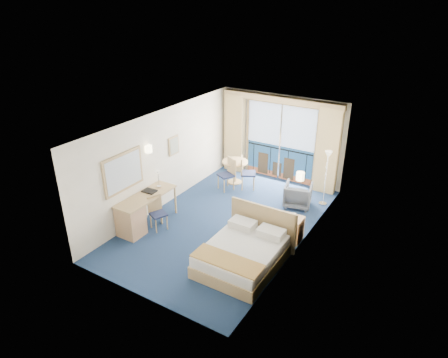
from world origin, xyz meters
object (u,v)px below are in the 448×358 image
armchair (298,195)px  floor_lamp (327,165)px  table_chair_b (228,172)px  bed (244,253)px  desk_chair (157,210)px  nightstand (292,229)px  table_chair_a (245,171)px  round_table (235,166)px  desk (134,216)px

armchair → floor_lamp: bearing=-155.2°
table_chair_b → bed: bearing=-27.8°
bed → floor_lamp: size_ratio=1.23×
desk_chair → table_chair_b: (0.39, 2.83, 0.06)m
bed → nightstand: bearing=70.1°
armchair → table_chair_a: table_chair_a is taller
table_chair_a → desk_chair: bearing=137.6°
nightstand → table_chair_b: 3.16m
armchair → round_table: (-2.25, 0.40, 0.21)m
desk_chair → armchair: bearing=-17.4°
desk → desk_chair: (0.32, 0.47, 0.04)m
round_table → floor_lamp: bearing=1.3°
floor_lamp → desk_chair: bearing=-133.2°
desk → round_table: size_ratio=2.20×
nightstand → table_chair_b: bearing=149.8°
nightstand → table_chair_a: (-2.31, 1.89, 0.26)m
table_chair_a → floor_lamp: bearing=-112.3°
nightstand → desk: (-3.44, -1.72, 0.15)m
table_chair_a → table_chair_b: table_chair_a is taller
nightstand → desk: 3.85m
desk_chair → table_chair_b: 2.86m
desk → table_chair_b: (0.71, 3.30, 0.10)m
desk → round_table: 3.84m
armchair → table_chair_a: size_ratio=0.73×
armchair → table_chair_b: table_chair_b is taller
floor_lamp → desk: 5.25m
nightstand → armchair: 1.75m
armchair → table_chair_b: size_ratio=0.76×
armchair → nightstand: bearing=94.0°
nightstand → table_chair_a: 3.00m
bed → round_table: 4.18m
nightstand → desk_chair: (-3.12, -1.25, 0.19)m
floor_lamp → nightstand: bearing=-91.6°
nightstand → desk_chair: size_ratio=0.70×
bed → table_chair_b: 3.76m
floor_lamp → round_table: (-2.83, -0.06, -0.67)m
table_chair_b → armchair: bearing=28.4°
armchair → table_chair_b: (-2.20, -0.08, 0.21)m
bed → round_table: bed is taller
round_table → table_chair_b: (0.05, -0.48, 0.01)m
bed → table_chair_a: bed is taller
desk_chair → table_chair_b: bearing=16.4°
table_chair_a → table_chair_b: 0.52m
bed → desk_chair: bed is taller
desk_chair → round_table: bearing=18.4°
armchair → desk_chair: (-2.59, -2.91, 0.16)m
nightstand → round_table: 3.47m
armchair → desk: desk is taller
desk → round_table: desk is taller
desk → table_chair_a: 3.78m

